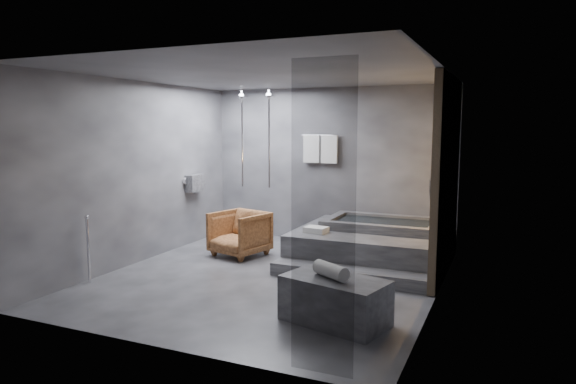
% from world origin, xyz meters
% --- Properties ---
extents(room, '(5.00, 5.04, 2.82)m').
position_xyz_m(room, '(0.40, 0.24, 1.73)').
color(room, '#2D2D2F').
rests_on(room, ground).
extents(tub_deck, '(2.20, 2.00, 0.50)m').
position_xyz_m(tub_deck, '(1.05, 1.45, 0.25)').
color(tub_deck, '#323234').
rests_on(tub_deck, ground).
extents(tub_step, '(2.20, 0.36, 0.18)m').
position_xyz_m(tub_step, '(1.05, 0.27, 0.09)').
color(tub_step, '#323234').
rests_on(tub_step, ground).
extents(concrete_bench, '(1.22, 0.87, 0.50)m').
position_xyz_m(concrete_bench, '(1.36, -1.23, 0.25)').
color(concrete_bench, '#2D2D30').
rests_on(concrete_bench, ground).
extents(driftwood_chair, '(0.97, 0.98, 0.73)m').
position_xyz_m(driftwood_chair, '(-1.00, 0.93, 0.37)').
color(driftwood_chair, '#492712').
rests_on(driftwood_chair, ground).
extents(rolled_towel, '(0.46, 0.37, 0.16)m').
position_xyz_m(rolled_towel, '(1.31, -1.24, 0.58)').
color(rolled_towel, white).
rests_on(rolled_towel, concrete_bench).
extents(deck_towel, '(0.36, 0.28, 0.09)m').
position_xyz_m(deck_towel, '(0.35, 0.89, 0.54)').
color(deck_towel, white).
rests_on(deck_towel, tub_deck).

